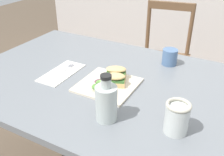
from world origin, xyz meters
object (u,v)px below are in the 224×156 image
object	(u,v)px
sandwich_half_back	(116,72)
bottle_cold_brew	(106,104)
mason_jar_iced_tea	(177,119)
dining_table	(112,102)
sandwich_half_front	(115,79)
fork_on_napkin	(64,71)
cup_extra_side	(170,57)
plate_lunch	(108,85)
chair_wooden_far	(164,59)

from	to	relation	value
sandwich_half_back	bottle_cold_brew	world-z (taller)	bottle_cold_brew
mason_jar_iced_tea	dining_table	bearing A→B (deg)	150.76
sandwich_half_front	mason_jar_iced_tea	world-z (taller)	mason_jar_iced_tea
sandwich_half_front	sandwich_half_back	bearing A→B (deg)	112.05
sandwich_half_back	bottle_cold_brew	distance (m)	0.29
sandwich_half_back	fork_on_napkin	world-z (taller)	sandwich_half_back
sandwich_half_front	sandwich_half_back	distance (m)	0.07
fork_on_napkin	cup_extra_side	distance (m)	0.54
dining_table	cup_extra_side	bearing A→B (deg)	59.15
bottle_cold_brew	sandwich_half_back	bearing A→B (deg)	110.74
fork_on_napkin	mason_jar_iced_tea	size ratio (longest dim) A/B	1.63
plate_lunch	bottle_cold_brew	bearing A→B (deg)	-61.81
dining_table	sandwich_half_back	size ratio (longest dim) A/B	13.15
cup_extra_side	dining_table	bearing A→B (deg)	-120.85
chair_wooden_far	bottle_cold_brew	xyz separation A→B (m)	(0.16, -1.22, 0.36)
sandwich_half_back	sandwich_half_front	bearing A→B (deg)	-67.95
bottle_cold_brew	cup_extra_side	bearing A→B (deg)	83.45
mason_jar_iced_tea	fork_on_napkin	bearing A→B (deg)	164.37
dining_table	bottle_cold_brew	xyz separation A→B (m)	(0.11, -0.25, 0.18)
plate_lunch	bottle_cold_brew	size ratio (longest dim) A/B	1.35
plate_lunch	cup_extra_side	size ratio (longest dim) A/B	2.99
plate_lunch	chair_wooden_far	bearing A→B (deg)	92.94
dining_table	sandwich_half_back	distance (m)	0.16
chair_wooden_far	sandwich_half_front	bearing A→B (deg)	-85.29
dining_table	sandwich_half_back	world-z (taller)	sandwich_half_back
chair_wooden_far	sandwich_half_front	world-z (taller)	chair_wooden_far
sandwich_half_front	cup_extra_side	xyz separation A→B (m)	(0.14, 0.33, 0.00)
plate_lunch	sandwich_half_back	world-z (taller)	sandwich_half_back
chair_wooden_far	cup_extra_side	bearing A→B (deg)	-71.65
sandwich_half_back	fork_on_napkin	xyz separation A→B (m)	(-0.26, -0.05, -0.03)
chair_wooden_far	mason_jar_iced_tea	distance (m)	1.28
dining_table	cup_extra_side	size ratio (longest dim) A/B	17.16
dining_table	fork_on_napkin	distance (m)	0.28
bottle_cold_brew	plate_lunch	bearing A→B (deg)	118.19
dining_table	sandwich_half_front	xyz separation A→B (m)	(0.04, -0.04, 0.15)
sandwich_half_front	bottle_cold_brew	size ratio (longest dim) A/B	0.59
sandwich_half_front	fork_on_napkin	world-z (taller)	sandwich_half_front
dining_table	bottle_cold_brew	bearing A→B (deg)	-65.38
dining_table	cup_extra_side	distance (m)	0.38
mason_jar_iced_tea	cup_extra_side	bearing A→B (deg)	109.61
bottle_cold_brew	mason_jar_iced_tea	size ratio (longest dim) A/B	1.59
sandwich_half_front	cup_extra_side	distance (m)	0.36
dining_table	mason_jar_iced_tea	size ratio (longest dim) A/B	12.31
bottle_cold_brew	mason_jar_iced_tea	world-z (taller)	bottle_cold_brew
bottle_cold_brew	cup_extra_side	world-z (taller)	bottle_cold_brew
plate_lunch	mason_jar_iced_tea	distance (m)	0.38
dining_table	cup_extra_side	xyz separation A→B (m)	(0.18, 0.29, 0.16)
sandwich_half_front	mason_jar_iced_tea	size ratio (longest dim) A/B	0.94
sandwich_half_front	bottle_cold_brew	bearing A→B (deg)	-69.64
dining_table	fork_on_napkin	xyz separation A→B (m)	(-0.25, -0.03, 0.12)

